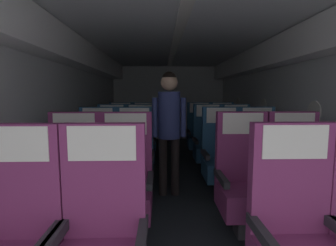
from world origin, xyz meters
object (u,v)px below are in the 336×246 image
object	(u,v)px
seat_b_right_aisle	(296,183)
seat_c_right_window	(222,158)
seat_c_right_aisle	(258,158)
seat_e_right_aisle	(223,135)
seat_d_left_window	(112,145)
seat_d_left_aisle	(140,144)
seat_b_left_aisle	(125,185)
seat_d_right_aisle	(236,144)
seat_a_right_window	(298,240)
seat_e_right_window	(199,135)
seat_c_left_window	(97,159)
seat_e_left_window	(121,135)
seat_b_left_window	(73,184)
seat_c_left_aisle	(134,159)
flight_attendant	(169,120)
seat_b_right_window	(244,183)
seat_a_left_aisle	(101,245)
seat_d_right_window	(208,144)
seat_e_left_aisle	(144,135)

from	to	relation	value
seat_b_right_aisle	seat_c_right_window	bearing A→B (deg)	117.52
seat_c_right_aisle	seat_e_right_aisle	size ratio (longest dim) A/B	1.00
seat_d_left_window	seat_d_left_aisle	xyz separation A→B (m)	(0.47, 0.02, 0.00)
seat_b_left_aisle	seat_d_left_aisle	world-z (taller)	same
seat_d_right_aisle	seat_a_right_window	bearing A→B (deg)	-99.80
seat_b_left_aisle	seat_e_right_window	xyz separation A→B (m)	(1.12, 2.83, 0.00)
seat_c_left_window	seat_d_left_aisle	size ratio (longest dim) A/B	1.00
seat_c_right_window	seat_e_left_window	xyz separation A→B (m)	(-1.60, 1.90, 0.00)
seat_b_left_window	seat_b_left_aisle	bearing A→B (deg)	-2.93
seat_c_left_aisle	flight_attendant	world-z (taller)	flight_attendant
seat_c_right_window	seat_d_right_aisle	distance (m)	1.05
seat_b_left_aisle	seat_c_right_window	xyz separation A→B (m)	(1.12, 0.94, 0.00)
seat_c_left_aisle	seat_c_right_aisle	world-z (taller)	same
seat_b_right_aisle	seat_b_right_window	world-z (taller)	same
seat_b_left_window	seat_d_left_window	xyz separation A→B (m)	(-0.00, 1.86, 0.00)
seat_c_left_aisle	flight_attendant	bearing A→B (deg)	-1.37
seat_d_left_window	flight_attendant	distance (m)	1.41
seat_a_right_window	seat_b_left_window	xyz separation A→B (m)	(-1.59, 0.94, 0.00)
seat_c_left_window	seat_a_left_aisle	bearing A→B (deg)	-75.48
seat_e_left_window	seat_e_right_window	bearing A→B (deg)	-0.46
flight_attendant	seat_e_right_window	bearing A→B (deg)	-88.39
seat_d_left_window	seat_e_right_aisle	size ratio (longest dim) A/B	1.00
seat_c_left_aisle	seat_d_right_window	bearing A→B (deg)	39.58
seat_a_right_window	seat_e_right_aisle	distance (m)	3.79
seat_b_left_window	seat_e_left_window	distance (m)	2.82
seat_a_left_aisle	seat_b_left_aisle	bearing A→B (deg)	89.58
seat_b_right_aisle	seat_d_right_aisle	size ratio (longest dim) A/B	1.00
seat_e_left_window	seat_d_right_aisle	bearing A→B (deg)	-24.96
seat_b_left_aisle	seat_b_right_aisle	world-z (taller)	same
seat_c_left_window	seat_b_left_aisle	bearing A→B (deg)	-62.60
seat_d_right_window	seat_e_right_window	xyz separation A→B (m)	(-0.01, 0.93, 0.00)
seat_b_right_aisle	seat_c_left_window	xyz separation A→B (m)	(-2.10, 0.94, 0.00)
seat_e_left_aisle	seat_a_left_aisle	bearing A→B (deg)	-89.96
seat_a_right_window	seat_c_left_window	xyz separation A→B (m)	(-1.60, 1.87, 0.00)
seat_b_left_aisle	seat_b_right_window	size ratio (longest dim) A/B	1.00
seat_e_left_aisle	seat_d_left_window	bearing A→B (deg)	-117.05
seat_a_left_aisle	seat_e_right_aisle	size ratio (longest dim) A/B	1.00
seat_b_left_aisle	seat_c_right_aisle	size ratio (longest dim) A/B	1.00
seat_e_right_window	flight_attendant	xyz separation A→B (m)	(-0.68, -1.88, 0.50)
seat_d_right_window	seat_e_left_window	world-z (taller)	same
flight_attendant	seat_c_left_window	bearing A→B (deg)	20.93
seat_a_right_window	seat_d_left_aisle	xyz separation A→B (m)	(-1.13, 2.82, 0.00)
seat_c_left_window	seat_d_left_aisle	distance (m)	1.06
seat_c_right_aisle	seat_e_right_window	distance (m)	1.95
seat_d_left_aisle	seat_b_right_window	bearing A→B (deg)	-59.19
seat_b_left_window	seat_e_right_window	bearing A→B (deg)	60.27
seat_b_left_aisle	seat_d_left_window	size ratio (longest dim) A/B	1.00
seat_e_left_window	flight_attendant	bearing A→B (deg)	-64.20
seat_e_left_window	seat_e_right_window	world-z (taller)	same
seat_a_left_aisle	seat_c_right_window	bearing A→B (deg)	58.90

